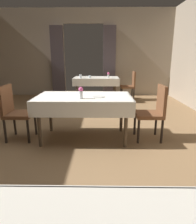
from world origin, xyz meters
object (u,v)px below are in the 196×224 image
at_px(plate_mid_b, 97,97).
at_px(glass_far_d, 90,77).
at_px(flower_vase_mid, 81,92).
at_px(flower_vase_far, 108,75).
at_px(chair_mid_right, 154,110).
at_px(chair_mid_left, 14,110).
at_px(chair_far_right, 130,84).
at_px(dining_table_mid, 84,101).
at_px(plate_far_b, 88,76).
at_px(dining_table_far, 96,80).
at_px(glass_far_c, 81,76).

relative_size(plate_mid_b, glass_far_d, 2.85).
height_order(flower_vase_mid, flower_vase_far, flower_vase_mid).
bearing_deg(flower_vase_mid, chair_mid_right, 10.53).
relative_size(chair_mid_left, plate_mid_b, 3.99).
bearing_deg(chair_far_right, plate_mid_b, -106.47).
distance_m(dining_table_mid, flower_vase_far, 3.00).
distance_m(chair_mid_left, chair_far_right, 4.10).
xyz_separation_m(chair_mid_right, chair_far_right, (0.05, 3.30, 0.00)).
relative_size(chair_mid_right, plate_far_b, 4.79).
xyz_separation_m(dining_table_mid, chair_mid_left, (-1.17, -0.04, -0.15)).
height_order(chair_far_right, plate_far_b, chair_far_right).
distance_m(chair_mid_right, flower_vase_mid, 1.26).
xyz_separation_m(flower_vase_far, plate_far_b, (-0.65, 0.50, -0.09)).
height_order(dining_table_far, chair_mid_left, chair_mid_left).
bearing_deg(flower_vase_mid, dining_table_far, 87.42).
relative_size(dining_table_mid, chair_mid_right, 1.69).
bearing_deg(chair_mid_right, dining_table_mid, 179.58).
distance_m(plate_mid_b, glass_far_d, 3.08).
distance_m(chair_mid_left, glass_far_d, 3.23).
relative_size(flower_vase_far, glass_far_d, 2.14).
distance_m(chair_mid_left, plate_mid_b, 1.42).
bearing_deg(glass_far_d, plate_mid_b, -84.55).
distance_m(dining_table_far, chair_far_right, 1.11).
distance_m(glass_far_c, glass_far_d, 0.29).
bearing_deg(dining_table_far, glass_far_c, -153.17).
bearing_deg(chair_mid_right, glass_far_d, 112.46).
distance_m(plate_mid_b, flower_vase_far, 3.05).
bearing_deg(plate_mid_b, plate_far_b, 96.03).
xyz_separation_m(chair_mid_right, plate_far_b, (-1.32, 3.46, 0.24)).
xyz_separation_m(plate_mid_b, glass_far_d, (-0.29, 3.06, 0.03)).
bearing_deg(dining_table_mid, glass_far_d, 91.23).
xyz_separation_m(dining_table_far, chair_mid_left, (-1.30, -3.22, -0.15)).
distance_m(plate_mid_b, glass_far_c, 3.08).
xyz_separation_m(dining_table_far, glass_far_c, (-0.48, -0.24, 0.15)).
distance_m(dining_table_far, flower_vase_mid, 3.43).
distance_m(flower_vase_far, glass_far_c, 0.86).
bearing_deg(flower_vase_mid, glass_far_d, 90.72).
height_order(chair_far_right, plate_mid_b, chair_far_right).
bearing_deg(plate_mid_b, flower_vase_far, 84.75).
bearing_deg(dining_table_mid, glass_far_c, 96.73).
bearing_deg(dining_table_far, flower_vase_far, -32.17).
bearing_deg(flower_vase_mid, chair_far_right, 70.45).
distance_m(chair_far_right, plate_far_b, 1.40).
bearing_deg(flower_vase_far, flower_vase_mid, -99.48).
bearing_deg(chair_far_right, flower_vase_mid, -109.55).
relative_size(dining_table_mid, flower_vase_mid, 8.61).
bearing_deg(plate_far_b, glass_far_d, -80.18).
distance_m(chair_mid_left, flower_vase_far, 3.44).
distance_m(chair_mid_right, plate_far_b, 3.71).
height_order(chair_mid_right, plate_mid_b, chair_mid_right).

